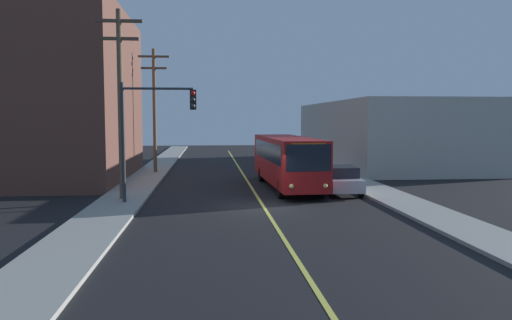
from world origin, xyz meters
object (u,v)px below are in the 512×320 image
Objects in this scene: parked_car_silver at (341,180)px; utility_pole_mid at (154,105)px; utility_pole_near at (120,95)px; city_bus at (287,159)px; traffic_signal_left_corner at (154,120)px.

utility_pole_mid is (-11.83, 12.07, 4.64)m from parked_car_silver.
parked_car_silver is at bearing 7.00° from utility_pole_near.
city_bus is 11.06m from utility_pole_near.
utility_pole_mid reaches higher than parked_car_silver.
utility_pole_near is at bearing -173.00° from parked_car_silver.
traffic_signal_left_corner is at bearing -165.35° from parked_car_silver.
parked_car_silver is (2.70, -2.90, -0.98)m from city_bus.
utility_pole_near reaches higher than utility_pole_mid.
utility_pole_near is (-9.44, -4.39, 3.74)m from city_bus.
city_bus is at bearing 36.32° from traffic_signal_left_corner.
traffic_signal_left_corner is (1.52, -14.77, -1.17)m from utility_pole_mid.
parked_car_silver is 0.46× the size of utility_pole_mid.
utility_pole_mid is (-9.13, 9.17, 3.66)m from city_bus.
city_bus is at bearing 24.92° from utility_pole_near.
city_bus is 4.08m from parked_car_silver.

